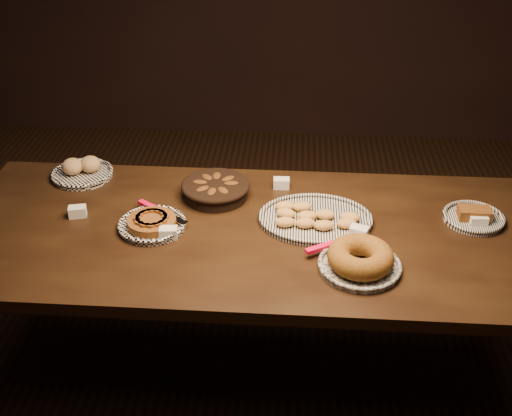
# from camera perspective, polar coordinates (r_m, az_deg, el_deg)

# --- Properties ---
(ground) EXTENTS (5.00, 5.00, 0.00)m
(ground) POSITION_cam_1_polar(r_m,az_deg,el_deg) (3.04, -0.40, -13.74)
(ground) COLOR black
(ground) RESTS_ON ground
(buffet_table) EXTENTS (2.40, 1.00, 0.75)m
(buffet_table) POSITION_cam_1_polar(r_m,az_deg,el_deg) (2.60, -0.45, -3.26)
(buffet_table) COLOR black
(buffet_table) RESTS_ON ground
(apple_tart_plate) EXTENTS (0.28, 0.29, 0.05)m
(apple_tart_plate) POSITION_cam_1_polar(r_m,az_deg,el_deg) (2.59, -9.23, -1.34)
(apple_tart_plate) COLOR white
(apple_tart_plate) RESTS_ON buffet_table
(madeleine_platter) EXTENTS (0.46, 0.37, 0.05)m
(madeleine_platter) POSITION_cam_1_polar(r_m,az_deg,el_deg) (2.61, 5.20, -0.90)
(madeleine_platter) COLOR black
(madeleine_platter) RESTS_ON buffet_table
(bundt_cake_plate) EXTENTS (0.35, 0.36, 0.10)m
(bundt_cake_plate) POSITION_cam_1_polar(r_m,az_deg,el_deg) (2.35, 9.22, -4.56)
(bundt_cake_plate) COLOR black
(bundt_cake_plate) RESTS_ON buffet_table
(croissant_basket) EXTENTS (0.32, 0.32, 0.07)m
(croissant_basket) POSITION_cam_1_polar(r_m,az_deg,el_deg) (2.76, -3.62, 1.76)
(croissant_basket) COLOR black
(croissant_basket) RESTS_ON buffet_table
(bread_roll_plate) EXTENTS (0.28, 0.28, 0.09)m
(bread_roll_plate) POSITION_cam_1_polar(r_m,az_deg,el_deg) (3.03, -15.21, 3.24)
(bread_roll_plate) COLOR white
(bread_roll_plate) RESTS_ON buffet_table
(loaf_plate) EXTENTS (0.25, 0.25, 0.06)m
(loaf_plate) POSITION_cam_1_polar(r_m,az_deg,el_deg) (2.75, 18.79, -0.75)
(loaf_plate) COLOR black
(loaf_plate) RESTS_ON buffet_table
(tent_cards) EXTENTS (1.70, 0.47, 0.04)m
(tent_cards) POSITION_cam_1_polar(r_m,az_deg,el_deg) (2.61, 1.46, -0.65)
(tent_cards) COLOR white
(tent_cards) RESTS_ON buffet_table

